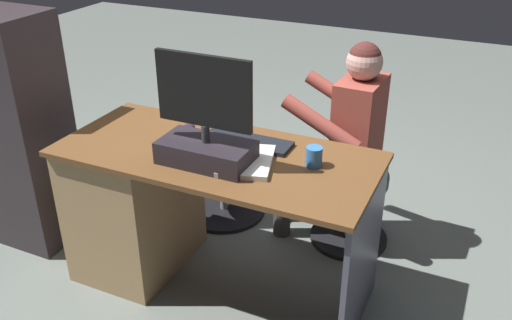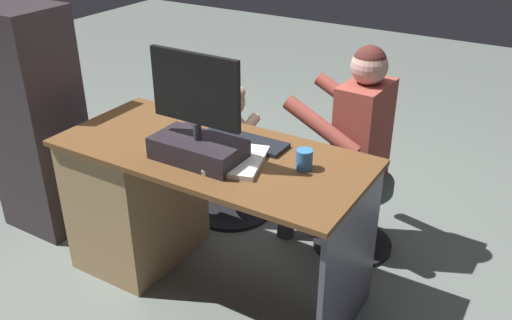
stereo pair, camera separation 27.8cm
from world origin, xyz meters
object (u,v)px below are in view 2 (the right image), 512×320
Objects in this scene: computer_mouse at (189,125)px; cup at (304,159)px; teddy_bear at (231,119)px; visitor_chair at (356,206)px; monitor at (197,132)px; desk at (152,194)px; keyboard at (244,141)px; office_chair_teddy at (232,177)px; person at (347,135)px; tv_remote at (175,135)px.

cup is (-0.67, 0.08, 0.03)m from computer_mouse.
teddy_bear reaches higher than visitor_chair.
teddy_bear is at bearing -81.57° from computer_mouse.
monitor is 0.36m from computer_mouse.
visitor_chair is (-0.87, -0.65, -0.14)m from desk.
cup is (-0.83, -0.06, 0.39)m from desk.
keyboard is 0.32m from computer_mouse.
teddy_bear is 0.90× the size of visitor_chair.
person is at bearing -177.13° from office_chair_teddy.
teddy_bear is at bearing -66.77° from monitor.
cup is 0.17× the size of office_chair_teddy.
cup reaches higher than tv_remote.
desk is at bearing 16.69° from keyboard.
monitor is at bearing 165.41° from desk.
computer_mouse is at bearing 98.66° from office_chair_teddy.
person is (0.08, 0.00, 0.41)m from visitor_chair.
teddy_bear is at bearing -59.63° from tv_remote.
visitor_chair is 0.38× the size of person.
desk is at bearing 4.09° from cup.
keyboard is 0.83× the size of office_chair_teddy.
teddy_bear is at bearing -97.83° from desk.
visitor_chair is (-0.78, -0.04, 0.02)m from office_chair_teddy.
visitor_chair is at bearing -93.76° from cup.
keyboard is at bearing -13.13° from cup.
monitor is 0.30m from tv_remote.
desk is at bearing 33.65° from tv_remote.
cup is 0.80m from visitor_chair.
monitor is at bearing 134.82° from computer_mouse.
computer_mouse is 0.72m from office_chair_teddy.
person is (-0.70, -0.02, 0.05)m from teddy_bear.
monitor is 5.00× the size of computer_mouse.
person is (-0.39, -0.75, -0.22)m from monitor.
tv_remote is at bearing -169.56° from desk.
cup is at bearing 94.33° from person.
desk is 1.05m from person.
teddy_bear is at bearing 1.81° from person.
person reaches higher than visitor_chair.
keyboard is 0.80m from office_chair_teddy.
keyboard reaches higher than tv_remote.
desk is at bearing 82.17° from teddy_bear.
cup is 0.22× the size of teddy_bear.
cup is at bearing 143.45° from office_chair_teddy.
computer_mouse is at bearing -65.37° from tv_remote.
computer_mouse is at bearing 38.99° from person.
office_chair_teddy and visitor_chair have the same top height.
visitor_chair is at bearing -144.23° from computer_mouse.
computer_mouse is at bearing 35.77° from visitor_chair.
desk is at bearing 39.44° from person.
keyboard reaches higher than office_chair_teddy.
computer_mouse is 0.22× the size of visitor_chair.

